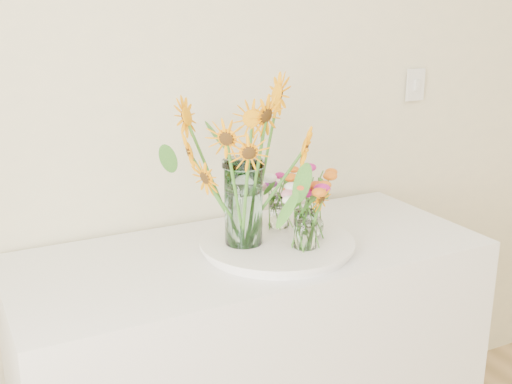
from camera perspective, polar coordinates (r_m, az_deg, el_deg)
The scene contains 10 objects.
counter at distance 2.12m, azimuth -0.40°, elevation -16.42°, with size 1.40×0.60×0.90m, color white.
tray at distance 1.90m, azimuth 1.89°, elevation -4.81°, with size 0.43×0.43×0.03m, color white.
mason_jar at distance 1.83m, azimuth -1.12°, elevation -0.97°, with size 0.11×0.11×0.26m, color #A6D2CC.
sunflower_bouquet at distance 1.80m, azimuth -1.14°, elevation 2.59°, with size 0.67×0.67×0.49m, color #FF9C05, non-canonical shape.
small_vase_a at distance 1.83m, azimuth 4.41°, elevation -3.40°, with size 0.07×0.07×0.11m, color white.
wildflower_posy_a at distance 1.81m, azimuth 4.44°, elevation -2.06°, with size 0.17×0.17×0.20m, color orange, non-canonical shape.
small_vase_b at distance 1.92m, azimuth 4.87°, elevation -2.36°, with size 0.08×0.08×0.12m, color white, non-canonical shape.
wildflower_posy_b at distance 1.90m, azimuth 4.90°, elevation -1.08°, with size 0.21×0.21×0.21m, color orange, non-canonical shape.
small_vase_c at distance 1.99m, azimuth 2.04°, elevation -1.77°, with size 0.06×0.06×0.11m, color white.
wildflower_posy_c at distance 1.97m, azimuth 2.05°, elevation -0.53°, with size 0.18×0.18×0.20m, color orange, non-canonical shape.
Camera 1 is at (-1.20, 0.35, 1.61)m, focal length 45.00 mm.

